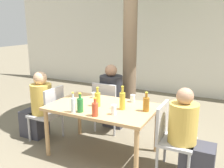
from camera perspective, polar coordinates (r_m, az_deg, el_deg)
name	(u,v)px	position (r m, az deg, el deg)	size (l,w,h in m)	color
ground_plane	(103,153)	(3.82, -2.10, -15.49)	(30.00, 30.00, 0.00)	#706651
cafe_building_wall	(170,41)	(6.80, 13.09, 9.54)	(10.00, 0.08, 2.80)	silver
dining_table_front	(102,111)	(3.55, -2.20, -6.17)	(1.48, 0.93, 0.74)	tan
patio_chair_0	(49,111)	(4.13, -14.11, -5.98)	(0.44, 0.44, 0.89)	#B2B2B7
patio_chair_1	(170,135)	(3.28, 13.13, -11.26)	(0.44, 0.44, 0.89)	#B2B2B7
patio_chair_2	(107,104)	(4.31, -1.12, -4.70)	(0.44, 0.44, 0.89)	#B2B2B7
person_seated_0	(38,109)	(4.29, -16.54, -5.39)	(0.57, 0.34, 1.13)	#383842
person_seated_1	(189,138)	(3.25, 17.28, -11.80)	(0.58, 0.35, 1.13)	#383842
person_seated_2	(113,99)	(4.49, 0.24, -3.46)	(0.40, 0.60, 1.18)	#383842
oil_cruet_0	(98,99)	(3.48, -3.33, -3.41)	(0.08, 0.08, 0.27)	gold
green_bottle_1	(80,105)	(3.28, -7.29, -4.70)	(0.08, 0.08, 0.26)	#287A38
water_bottle_2	(73,105)	(3.28, -8.85, -4.69)	(0.06, 0.06, 0.27)	silver
soda_bottle_3	(95,109)	(3.12, -3.89, -5.72)	(0.08, 0.08, 0.24)	#DB4C2D
oil_cruet_4	(122,100)	(3.34, 2.38, -3.76)	(0.08, 0.08, 0.32)	gold
amber_bottle_5	(146,104)	(3.31, 7.81, -4.51)	(0.08, 0.08, 0.26)	#9E661E
drinking_glass_0	(114,110)	(3.18, 0.40, -5.92)	(0.07, 0.07, 0.13)	white
drinking_glass_1	(94,95)	(3.88, -4.11, -2.56)	(0.08, 0.08, 0.08)	silver
drinking_glass_2	(133,98)	(3.68, 4.76, -3.29)	(0.07, 0.07, 0.11)	silver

